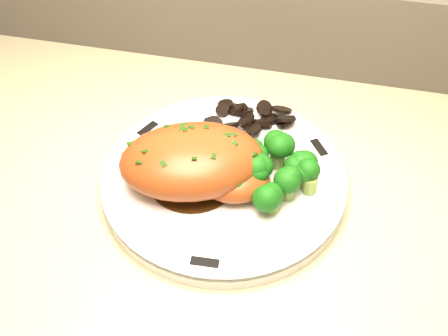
# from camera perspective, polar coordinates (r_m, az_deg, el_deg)

# --- Properties ---
(plate) EXTENTS (0.34, 0.34, 0.02)m
(plate) POSITION_cam_1_polar(r_m,az_deg,el_deg) (0.59, -0.00, -1.24)
(plate) COLOR white
(plate) RESTS_ON counter
(rim_accent_0) EXTENTS (0.02, 0.03, 0.00)m
(rim_accent_0) POSITION_cam_1_polar(r_m,az_deg,el_deg) (0.62, 9.62, 2.06)
(rim_accent_0) COLOR black
(rim_accent_0) RESTS_ON plate
(rim_accent_1) EXTENTS (0.02, 0.03, 0.00)m
(rim_accent_1) POSITION_cam_1_polar(r_m,az_deg,el_deg) (0.64, -7.76, 3.96)
(rim_accent_1) COLOR black
(rim_accent_1) RESTS_ON plate
(rim_accent_2) EXTENTS (0.03, 0.01, 0.00)m
(rim_accent_2) POSITION_cam_1_polar(r_m,az_deg,el_deg) (0.52, -1.97, -9.56)
(rim_accent_2) COLOR black
(rim_accent_2) RESTS_ON plate
(gravy_pool) EXTENTS (0.09, 0.09, 0.00)m
(gravy_pool) POSITION_cam_1_polar(r_m,az_deg,el_deg) (0.58, -3.17, -1.17)
(gravy_pool) COLOR #311B09
(gravy_pool) RESTS_ON plate
(chicken_breast) EXTENTS (0.17, 0.14, 0.06)m
(chicken_breast) POSITION_cam_1_polar(r_m,az_deg,el_deg) (0.56, -2.76, 0.52)
(chicken_breast) COLOR #954119
(chicken_breast) RESTS_ON plate
(mushroom_pile) EXTENTS (0.09, 0.07, 0.02)m
(mushroom_pile) POSITION_cam_1_polar(r_m,az_deg,el_deg) (0.63, 2.45, 4.23)
(mushroom_pile) COLOR black
(mushroom_pile) RESTS_ON plate
(broccoli_florets) EXTENTS (0.10, 0.09, 0.04)m
(broccoli_florets) POSITION_cam_1_polar(r_m,az_deg,el_deg) (0.56, 4.73, -0.35)
(broccoli_florets) COLOR olive
(broccoli_florets) RESTS_ON plate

